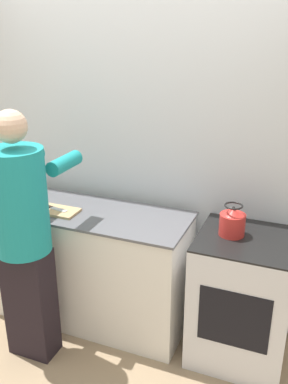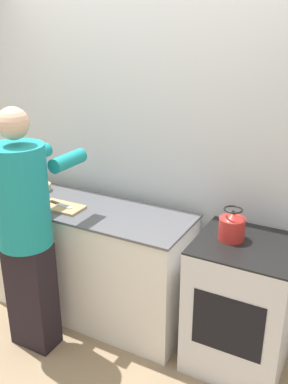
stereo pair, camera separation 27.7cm
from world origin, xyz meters
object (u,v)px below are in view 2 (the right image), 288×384
at_px(knife, 60,204).
at_px(kettle, 232,226).
at_px(cutting_board, 61,207).
at_px(canister_jar, 26,175).
at_px(bowl_prep, 1,196).
at_px(oven, 241,304).
at_px(person, 26,227).

bearing_deg(knife, kettle, 14.94).
distance_m(cutting_board, canister_jar, 0.64).
xyz_separation_m(knife, bowl_prep, (-0.51, -0.09, 0.00)).
height_order(oven, canister_jar, canister_jar).
height_order(kettle, canister_jar, kettle).
bearing_deg(person, knife, 94.97).
height_order(cutting_board, kettle, kettle).
height_order(oven, knife, knife).
distance_m(person, knife, 0.40).
bearing_deg(knife, cutting_board, -18.69).
xyz_separation_m(oven, bowl_prep, (-1.89, -0.19, 0.49)).
xyz_separation_m(bowl_prep, canister_jar, (-0.05, 0.34, 0.06)).
height_order(person, bowl_prep, person).
distance_m(person, canister_jar, 0.89).
xyz_separation_m(oven, canister_jar, (-1.94, 0.15, 0.54)).
bearing_deg(cutting_board, canister_jar, 155.29).
distance_m(bowl_prep, canister_jar, 0.35).
distance_m(oven, person, 1.51).
bearing_deg(oven, cutting_board, -175.08).
relative_size(cutting_board, bowl_prep, 2.13).
distance_m(cutting_board, knife, 0.03).
height_order(oven, person, person).
relative_size(cutting_board, knife, 1.49).
relative_size(oven, knife, 4.05).
bearing_deg(knife, oven, 13.99).
distance_m(person, kettle, 1.34).
bearing_deg(canister_jar, bowl_prep, -82.02).
bearing_deg(bowl_prep, canister_jar, 97.98).
bearing_deg(person, cutting_board, 92.15).
relative_size(oven, kettle, 4.32).
distance_m(person, bowl_prep, 0.63).
bearing_deg(bowl_prep, cutting_board, 8.27).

